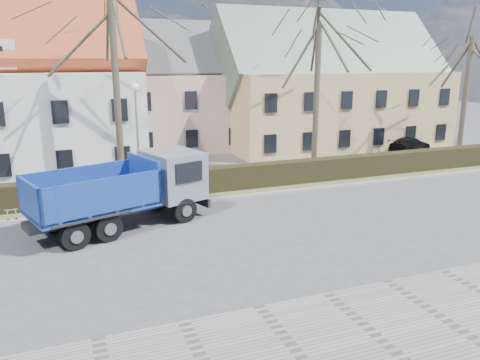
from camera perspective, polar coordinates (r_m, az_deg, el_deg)
name	(u,v)px	position (r m, az deg, el deg)	size (l,w,h in m)	color
ground	(201,237)	(19.07, -4.83, -6.90)	(120.00, 120.00, 0.00)	#48484A
sidewalk_near	(300,357)	(12.02, 7.31, -20.61)	(80.00, 5.00, 0.08)	gray
curb_far	(174,204)	(23.27, -7.99, -2.86)	(80.00, 0.30, 0.12)	gray
grass_strip	(167,195)	(24.77, -8.83, -1.84)	(80.00, 3.00, 0.10)	#4D5A32
hedge	(168,185)	(24.42, -8.79, -0.61)	(60.00, 0.90, 1.30)	black
building_pink	(178,98)	(38.25, -7.59, 9.94)	(10.80, 8.80, 8.00)	#CDA591
building_yellow	(328,93)	(40.04, 10.69, 10.37)	(18.80, 10.80, 8.50)	tan
tree_1	(115,72)	(25.77, -14.96, 12.64)	(9.20, 9.20, 12.65)	#41392D
tree_2	(317,84)	(29.61, 9.37, 11.50)	(8.00, 8.00, 11.00)	#41392D
tree_3	(467,85)	(37.11, 25.89, 10.41)	(7.60, 7.60, 10.45)	#41392D
dump_truck	(115,193)	(20.12, -15.00, -1.57)	(7.71, 2.86, 3.08)	navy
streetlight	(138,140)	(24.69, -12.34, 4.84)	(0.46, 0.46, 5.89)	#A1A1A1
cart_frame	(6,216)	(22.83, -26.60, -3.91)	(0.73, 0.42, 0.67)	silver
parked_car_b	(410,145)	(38.21, 19.97, 4.05)	(1.68, 4.13, 1.20)	black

